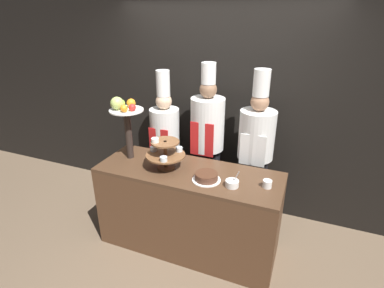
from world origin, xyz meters
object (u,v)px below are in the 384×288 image
tiered_stand (165,152)px  chef_left (165,139)px  fruit_pedestal (125,115)px  cake_round (206,177)px  chef_center_left (207,138)px  chef_center_right (255,149)px  cup_white (267,184)px  serving_bowl_near (232,183)px

tiered_stand → chef_left: size_ratio=0.22×
fruit_pedestal → cake_round: fruit_pedestal is taller
cake_round → fruit_pedestal: bearing=171.3°
tiered_stand → chef_left: (-0.33, 0.64, -0.16)m
chef_center_left → chef_center_right: size_ratio=1.02×
chef_left → chef_center_left: 0.55m
cup_white → chef_left: size_ratio=0.05×
serving_bowl_near → tiered_stand: bearing=172.8°
chef_left → chef_center_right: 1.11m
fruit_pedestal → cup_white: bearing=-2.3°
tiered_stand → chef_center_right: (0.77, 0.64, -0.10)m
chef_left → cup_white: bearing=-25.3°
cup_white → chef_center_right: bearing=110.2°
cake_round → chef_center_left: (-0.25, 0.72, 0.07)m
chef_center_right → tiered_stand: bearing=-140.3°
cup_white → chef_center_right: 0.67m
cake_round → chef_left: 1.07m
fruit_pedestal → chef_left: (0.15, 0.57, -0.47)m
cup_white → chef_center_left: bearing=141.5°
tiered_stand → chef_left: chef_left is taller
fruit_pedestal → serving_bowl_near: (1.20, -0.16, -0.45)m
cup_white → serving_bowl_near: (-0.29, -0.10, -0.00)m
chef_left → fruit_pedestal: bearing=-104.9°
cup_white → chef_center_left: size_ratio=0.04×
fruit_pedestal → cup_white: 1.56m
chef_left → cake_round: bearing=-42.2°
serving_bowl_near → chef_center_right: (0.06, 0.73, 0.04)m
tiered_stand → chef_left: 0.74m
fruit_pedestal → cake_round: bearing=-8.7°
tiered_stand → serving_bowl_near: 0.73m
chef_center_left → chef_center_right: (0.56, 0.00, -0.04)m
cake_round → chef_left: bearing=137.8°
cup_white → chef_center_left: 1.02m
fruit_pedestal → chef_center_left: bearing=39.4°
cup_white → tiered_stand: bearing=-179.2°
serving_bowl_near → chef_left: chef_left is taller
fruit_pedestal → chef_center_left: (0.70, 0.57, -0.37)m
tiered_stand → chef_center_left: chef_center_left is taller
fruit_pedestal → chef_center_right: bearing=24.5°
chef_center_right → serving_bowl_near: bearing=-94.9°
fruit_pedestal → cake_round: size_ratio=2.49×
chef_center_right → fruit_pedestal: bearing=-155.5°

